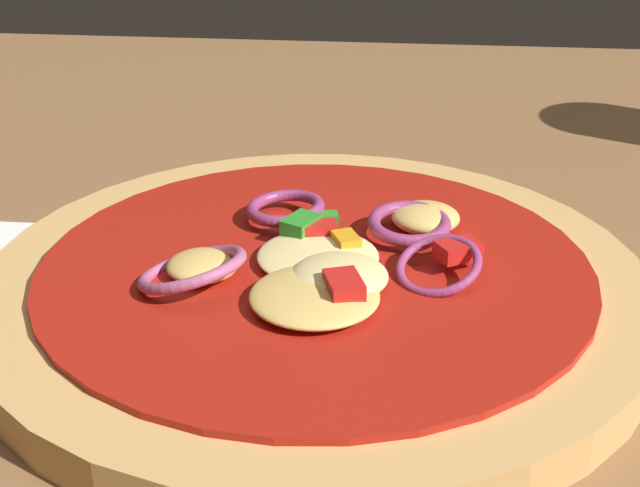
{
  "coord_description": "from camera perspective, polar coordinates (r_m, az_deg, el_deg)",
  "views": [
    {
      "loc": [
        0.01,
        -0.3,
        0.22
      ],
      "look_at": [
        -0.02,
        0.05,
        0.05
      ],
      "focal_mm": 51.46,
      "sensor_mm": 36.0,
      "label": 1
    }
  ],
  "objects": [
    {
      "name": "dining_table",
      "position": [
        0.37,
        2.63,
        -8.62
      ],
      "size": [
        1.42,
        0.99,
        0.03
      ],
      "color": "brown",
      "rests_on": "ground"
    },
    {
      "name": "pizza",
      "position": [
        0.38,
        -0.27,
        -2.58
      ],
      "size": [
        0.28,
        0.28,
        0.04
      ],
      "color": "tan",
      "rests_on": "dining_table"
    }
  ]
}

